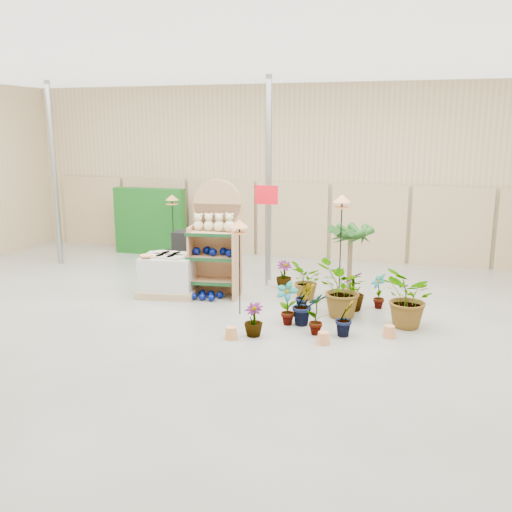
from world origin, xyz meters
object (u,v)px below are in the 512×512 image
Objects in this scene: bird_table_front at (239,227)px; pallet_stack at (169,275)px; potted_plant_2 at (342,289)px; display_shelf at (216,243)px.

pallet_stack is at bearing 156.16° from bird_table_front.
pallet_stack is at bearing 172.76° from potted_plant_2.
pallet_stack is 1.21× the size of potted_plant_2.
bird_table_front reaches higher than potted_plant_2.
potted_plant_2 reaches higher than pallet_stack.
display_shelf is 2.23× the size of potted_plant_2.
display_shelf reaches higher than pallet_stack.
potted_plant_2 is at bearing 10.18° from bird_table_front.
display_shelf is 1.85× the size of pallet_stack.
bird_table_front is (1.80, -0.80, 1.23)m from pallet_stack.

